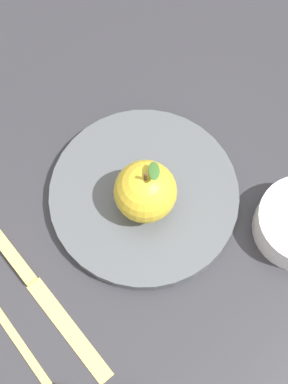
% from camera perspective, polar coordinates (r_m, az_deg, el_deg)
% --- Properties ---
extents(ground_plane, '(2.40, 2.40, 0.00)m').
position_cam_1_polar(ground_plane, '(0.64, -0.66, -3.24)').
color(ground_plane, '#2D2D33').
extents(dinner_plate, '(0.22, 0.22, 0.02)m').
position_cam_1_polar(dinner_plate, '(0.64, -0.00, -0.32)').
color(dinner_plate, '#4C5156').
rests_on(dinner_plate, ground_plane).
extents(apple, '(0.07, 0.07, 0.08)m').
position_cam_1_polar(apple, '(0.60, 0.14, 0.06)').
color(apple, gold).
rests_on(apple, dinner_plate).
extents(knife, '(0.06, 0.21, 0.01)m').
position_cam_1_polar(knife, '(0.63, -10.94, -9.99)').
color(knife, '#D8B766').
rests_on(knife, ground_plane).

